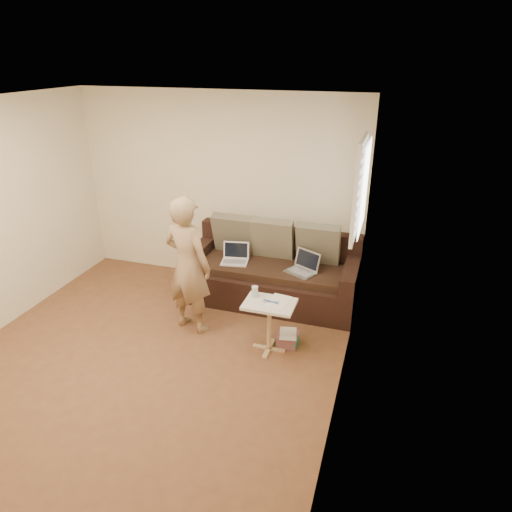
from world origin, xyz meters
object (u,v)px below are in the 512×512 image
(person, at_px, (188,265))
(drinking_glass, at_px, (255,292))
(sofa, at_px, (272,270))
(laptop_white, at_px, (234,263))
(side_table, at_px, (269,327))
(laptop_silver, at_px, (300,273))
(striped_box, at_px, (288,339))

(person, xyz_separation_m, drinking_glass, (0.82, -0.07, -0.16))
(sofa, height_order, laptop_white, sofa)
(laptop_white, relative_size, side_table, 0.57)
(laptop_white, relative_size, drinking_glass, 2.82)
(laptop_white, height_order, side_table, laptop_white)
(person, relative_size, side_table, 2.75)
(laptop_silver, xyz_separation_m, side_table, (-0.13, -0.94, -0.22))
(laptop_silver, distance_m, laptop_white, 0.88)
(side_table, bearing_deg, laptop_white, 127.57)
(person, distance_m, drinking_glass, 0.84)
(sofa, bearing_deg, laptop_silver, -20.28)
(drinking_glass, bearing_deg, person, 174.86)
(laptop_silver, distance_m, drinking_glass, 0.93)
(laptop_silver, bearing_deg, striped_box, -59.51)
(laptop_silver, height_order, side_table, laptop_silver)
(sofa, xyz_separation_m, person, (-0.73, -0.94, 0.39))
(sofa, relative_size, drinking_glass, 18.33)
(laptop_silver, relative_size, person, 0.22)
(striped_box, bearing_deg, person, 179.53)
(laptop_silver, relative_size, striped_box, 1.51)
(laptop_silver, bearing_deg, laptop_white, -155.25)
(sofa, xyz_separation_m, laptop_white, (-0.47, -0.12, 0.10))
(side_table, bearing_deg, sofa, 104.15)
(laptop_silver, xyz_separation_m, person, (-1.14, -0.79, 0.30))
(sofa, bearing_deg, striped_box, -64.26)
(striped_box, bearing_deg, side_table, -140.71)
(person, bearing_deg, laptop_silver, -131.45)
(sofa, relative_size, laptop_white, 6.49)
(drinking_glass, bearing_deg, striped_box, 9.78)
(person, xyz_separation_m, striped_box, (1.19, -0.01, -0.74))
(sofa, distance_m, side_table, 1.13)
(person, distance_m, striped_box, 1.40)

